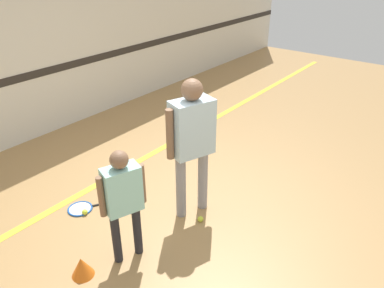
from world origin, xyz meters
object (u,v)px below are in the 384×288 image
object	(u,v)px
racket_spare_on_floor	(82,208)
tennis_ball_near_instructor	(200,219)
person_instructor	(192,135)
tennis_ball_by_spare_racket	(85,212)
person_student_left	(123,195)
training_cone	(82,267)

from	to	relation	value
racket_spare_on_floor	tennis_ball_near_instructor	size ratio (longest dim) A/B	8.11
person_instructor	tennis_ball_by_spare_racket	distance (m)	1.59
racket_spare_on_floor	person_student_left	bearing A→B (deg)	-69.64
tennis_ball_near_instructor	tennis_ball_by_spare_racket	distance (m)	1.36
person_instructor	training_cone	xyz separation A→B (m)	(-1.42, 0.21, -0.90)
racket_spare_on_floor	tennis_ball_by_spare_racket	size ratio (longest dim) A/B	8.11
person_student_left	training_cone	size ratio (longest dim) A/B	5.62
person_student_left	tennis_ball_by_spare_racket	xyz separation A→B (m)	(0.14, 0.89, -0.72)
person_instructor	racket_spare_on_floor	world-z (taller)	person_instructor
racket_spare_on_floor	tennis_ball_near_instructor	distance (m)	1.43
racket_spare_on_floor	tennis_ball_near_instructor	xyz separation A→B (m)	(0.69, -1.25, 0.02)
tennis_ball_near_instructor	tennis_ball_by_spare_racket	bearing A→B (deg)	122.71
person_instructor	racket_spare_on_floor	bearing A→B (deg)	146.59
racket_spare_on_floor	tennis_ball_by_spare_racket	xyz separation A→B (m)	(-0.04, -0.11, 0.02)
training_cone	racket_spare_on_floor	bearing A→B (deg)	53.29
tennis_ball_near_instructor	training_cone	xyz separation A→B (m)	(-1.32, 0.41, 0.07)
person_instructor	person_student_left	world-z (taller)	person_instructor
person_student_left	person_instructor	bearing A→B (deg)	17.04
tennis_ball_by_spare_racket	training_cone	world-z (taller)	training_cone
person_instructor	training_cone	bearing A→B (deg)	-168.82
tennis_ball_by_spare_racket	racket_spare_on_floor	bearing A→B (deg)	69.95
person_instructor	tennis_ball_near_instructor	bearing A→B (deg)	-97.08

